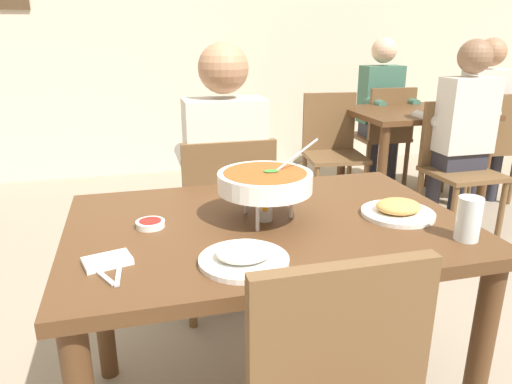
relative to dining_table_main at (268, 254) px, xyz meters
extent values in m
cube|color=beige|center=(0.00, 3.43, 0.85)|extent=(10.00, 0.10, 3.00)
cube|color=#51331C|center=(0.00, 0.00, 0.10)|extent=(1.26, 0.85, 0.04)
cylinder|color=#51331C|center=(0.57, -0.37, -0.29)|extent=(0.07, 0.07, 0.73)
cylinder|color=#51331C|center=(-0.57, 0.37, -0.29)|extent=(0.07, 0.07, 0.73)
cylinder|color=#51331C|center=(0.57, 0.37, -0.29)|extent=(0.07, 0.07, 0.73)
cube|color=brown|center=(0.00, 0.81, -0.22)|extent=(0.44, 0.44, 0.03)
cube|color=brown|center=(0.00, 0.61, 0.02)|extent=(0.42, 0.04, 0.45)
cylinder|color=brown|center=(0.19, 1.00, -0.44)|extent=(0.04, 0.04, 0.42)
cylinder|color=brown|center=(-0.19, 1.00, -0.44)|extent=(0.04, 0.04, 0.42)
cylinder|color=brown|center=(0.19, 0.62, -0.44)|extent=(0.04, 0.04, 0.42)
cylinder|color=brown|center=(-0.19, 0.62, -0.44)|extent=(0.04, 0.04, 0.42)
cylinder|color=#2D2D38|center=(0.10, 0.83, -0.43)|extent=(0.10, 0.10, 0.45)
cylinder|color=#2D2D38|center=(-0.10, 0.83, -0.43)|extent=(0.10, 0.10, 0.45)
cube|color=#2D2D38|center=(0.00, 0.79, -0.14)|extent=(0.32, 0.32, 0.12)
cube|color=beige|center=(0.00, 0.71, 0.17)|extent=(0.36, 0.20, 0.50)
sphere|color=#A57756|center=(0.00, 0.71, 0.55)|extent=(0.22, 0.22, 0.22)
cylinder|color=beige|center=(0.16, 0.91, 0.12)|extent=(0.08, 0.28, 0.08)
cylinder|color=beige|center=(-0.16, 0.91, 0.12)|extent=(0.08, 0.28, 0.08)
cube|color=brown|center=(0.00, -0.58, 0.02)|extent=(0.42, 0.04, 0.45)
cylinder|color=silver|center=(0.08, 0.01, 0.17)|extent=(0.01, 0.01, 0.10)
cylinder|color=silver|center=(-0.05, 0.09, 0.17)|extent=(0.01, 0.01, 0.10)
cylinder|color=silver|center=(-0.05, -0.07, 0.17)|extent=(0.01, 0.01, 0.10)
torus|color=silver|center=(-0.01, 0.01, 0.22)|extent=(0.21, 0.21, 0.01)
cylinder|color=#B2B2B7|center=(-0.01, 0.01, 0.13)|extent=(0.05, 0.05, 0.04)
cone|color=orange|center=(-0.01, 0.01, 0.17)|extent=(0.02, 0.02, 0.04)
cylinder|color=white|center=(-0.01, 0.01, 0.25)|extent=(0.30, 0.30, 0.06)
cylinder|color=#994C1E|center=(-0.01, 0.01, 0.27)|extent=(0.26, 0.26, 0.01)
ellipsoid|color=#388433|center=(0.01, 0.01, 0.28)|extent=(0.05, 0.03, 0.01)
cylinder|color=silver|center=(0.08, 0.03, 0.31)|extent=(0.18, 0.01, 0.13)
cylinder|color=white|center=(-0.14, -0.27, 0.12)|extent=(0.24, 0.24, 0.01)
ellipsoid|color=white|center=(-0.14, -0.27, 0.15)|extent=(0.15, 0.13, 0.04)
cylinder|color=white|center=(0.43, -0.06, 0.12)|extent=(0.24, 0.24, 0.01)
ellipsoid|color=tan|center=(0.43, -0.06, 0.15)|extent=(0.15, 0.13, 0.04)
cylinder|color=white|center=(-0.37, 0.05, 0.13)|extent=(0.09, 0.09, 0.02)
cylinder|color=maroon|center=(-0.37, 0.05, 0.13)|extent=(0.07, 0.07, 0.01)
cube|color=white|center=(-0.49, -0.18, 0.12)|extent=(0.14, 0.11, 0.02)
cube|color=silver|center=(-0.51, -0.23, 0.12)|extent=(0.09, 0.16, 0.01)
cube|color=silver|center=(-0.46, -0.23, 0.12)|extent=(0.02, 0.17, 0.01)
cylinder|color=silver|center=(0.52, -0.29, 0.18)|extent=(0.07, 0.07, 0.13)
cylinder|color=#4C331E|center=(0.52, -0.29, 0.16)|extent=(0.06, 0.06, 0.08)
cube|color=#51331C|center=(1.75, 1.92, 0.10)|extent=(1.00, 0.80, 0.04)
cylinder|color=#51331C|center=(1.31, 1.58, -0.29)|extent=(0.07, 0.07, 0.73)
cylinder|color=#51331C|center=(2.19, 1.58, -0.29)|extent=(0.07, 0.07, 0.73)
cylinder|color=#51331C|center=(1.31, 2.26, -0.29)|extent=(0.07, 0.07, 0.73)
cylinder|color=#51331C|center=(2.19, 2.26, -0.29)|extent=(0.07, 0.07, 0.73)
cube|color=brown|center=(1.75, 1.28, -0.22)|extent=(0.45, 0.45, 0.03)
cube|color=brown|center=(1.75, 1.48, 0.02)|extent=(0.42, 0.05, 0.45)
cylinder|color=brown|center=(1.57, 1.08, -0.44)|extent=(0.04, 0.04, 0.42)
cylinder|color=brown|center=(1.95, 1.09, -0.44)|extent=(0.04, 0.04, 0.42)
cylinder|color=brown|center=(1.56, 1.46, -0.44)|extent=(0.04, 0.04, 0.42)
cylinder|color=brown|center=(1.94, 1.47, -0.44)|extent=(0.04, 0.04, 0.42)
cube|color=brown|center=(1.79, 2.50, -0.22)|extent=(0.45, 0.45, 0.03)
cube|color=brown|center=(1.78, 2.30, 0.02)|extent=(0.42, 0.05, 0.45)
cylinder|color=brown|center=(1.98, 2.69, -0.44)|extent=(0.04, 0.04, 0.42)
cylinder|color=brown|center=(1.60, 2.70, -0.44)|extent=(0.04, 0.04, 0.42)
cylinder|color=brown|center=(1.97, 2.31, -0.44)|extent=(0.04, 0.04, 0.42)
cylinder|color=brown|center=(1.59, 2.32, -0.44)|extent=(0.04, 0.04, 0.42)
cube|color=brown|center=(2.39, 1.89, -0.22)|extent=(0.47, 0.47, 0.03)
cube|color=brown|center=(2.37, 1.69, 0.02)|extent=(0.42, 0.07, 0.45)
cylinder|color=brown|center=(2.59, 2.06, -0.44)|extent=(0.04, 0.04, 0.42)
cylinder|color=brown|center=(2.21, 2.09, -0.44)|extent=(0.04, 0.04, 0.42)
cylinder|color=brown|center=(2.56, 1.68, -0.44)|extent=(0.04, 0.04, 0.42)
cylinder|color=brown|center=(2.18, 1.71, -0.44)|extent=(0.04, 0.04, 0.42)
cube|color=brown|center=(1.10, 1.92, -0.22)|extent=(0.49, 0.49, 0.03)
cube|color=brown|center=(1.12, 2.12, 0.02)|extent=(0.42, 0.09, 0.45)
cylinder|color=brown|center=(0.89, 1.76, -0.44)|extent=(0.04, 0.04, 0.42)
cylinder|color=brown|center=(1.26, 1.71, -0.44)|extent=(0.04, 0.04, 0.42)
cylinder|color=brown|center=(0.93, 2.13, -0.44)|extent=(0.04, 0.04, 0.42)
cylinder|color=brown|center=(1.31, 2.09, -0.44)|extent=(0.04, 0.04, 0.42)
cylinder|color=#2D2D38|center=(1.88, 1.47, -0.43)|extent=(0.10, 0.10, 0.45)
cylinder|color=#2D2D38|center=(1.68, 1.47, -0.43)|extent=(0.10, 0.10, 0.45)
cube|color=#2D2D38|center=(1.78, 1.43, -0.14)|extent=(0.32, 0.32, 0.12)
cube|color=beige|center=(1.78, 1.35, 0.17)|extent=(0.36, 0.20, 0.50)
sphere|color=#846047|center=(1.78, 1.35, 0.55)|extent=(0.22, 0.22, 0.22)
cylinder|color=beige|center=(1.94, 1.55, 0.12)|extent=(0.08, 0.28, 0.08)
cylinder|color=beige|center=(1.62, 1.55, 0.12)|extent=(0.08, 0.28, 0.08)
cylinder|color=#2D2D38|center=(1.69, 2.42, -0.43)|extent=(0.10, 0.10, 0.45)
cylinder|color=#2D2D38|center=(1.89, 2.42, -0.43)|extent=(0.10, 0.10, 0.45)
cube|color=#2D2D38|center=(1.79, 2.46, -0.14)|extent=(0.32, 0.32, 0.12)
cube|color=#3D6B56|center=(1.79, 2.54, 0.17)|extent=(0.36, 0.20, 0.50)
sphere|color=beige|center=(1.79, 2.54, 0.55)|extent=(0.22, 0.22, 0.22)
cylinder|color=#3D6B56|center=(1.63, 2.34, 0.12)|extent=(0.08, 0.28, 0.08)
cylinder|color=#3D6B56|center=(1.95, 2.34, 0.12)|extent=(0.08, 0.28, 0.08)
cylinder|color=#2D2D38|center=(2.28, 1.80, -0.43)|extent=(0.10, 0.10, 0.45)
cylinder|color=#2D2D38|center=(2.48, 1.80, -0.43)|extent=(0.10, 0.10, 0.45)
cube|color=#2D2D38|center=(2.38, 1.84, -0.14)|extent=(0.32, 0.32, 0.12)
cube|color=beige|center=(2.38, 1.92, 0.17)|extent=(0.36, 0.20, 0.50)
sphere|color=#A57756|center=(2.38, 1.92, 0.55)|extent=(0.22, 0.22, 0.22)
cylinder|color=beige|center=(2.22, 1.72, 0.12)|extent=(0.08, 0.28, 0.08)
camera|label=1|loc=(-0.40, -1.37, 0.69)|focal=33.34mm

